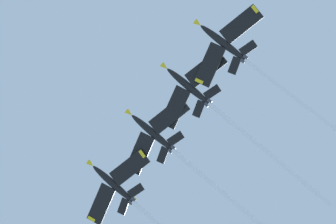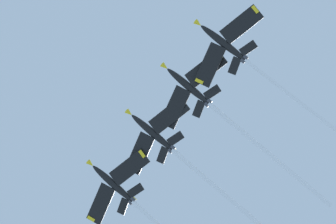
{
  "view_description": "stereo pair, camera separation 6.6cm",
  "coord_description": "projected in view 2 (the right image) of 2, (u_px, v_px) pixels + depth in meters",
  "views": [
    {
      "loc": [
        19.01,
        -12.03,
        1.76
      ],
      "look_at": [
        -4.37,
        -9.8,
        121.32
      ],
      "focal_mm": 60.58,
      "sensor_mm": 36.0,
      "label": 1
    },
    {
      "loc": [
        19.0,
        -12.09,
        1.76
      ],
      "look_at": [
        -4.37,
        -9.8,
        121.32
      ],
      "focal_mm": 60.58,
      "sensor_mm": 36.0,
      "label": 2
    }
  ],
  "objects": [
    {
      "name": "jet_far_left",
      "position": [
        250.0,
        63.0,
        116.92
      ],
      "size": [
        28.3,
        38.23,
        15.96
      ],
      "color": "black"
    },
    {
      "name": "jet_inner_right",
      "position": [
        141.0,
        209.0,
        122.69
      ],
      "size": [
        28.01,
        37.43,
        15.81
      ],
      "color": "black"
    },
    {
      "name": "jet_inner_left",
      "position": [
        220.0,
        113.0,
        119.26
      ],
      "size": [
        28.23,
        37.09,
        16.89
      ],
      "color": "black"
    },
    {
      "name": "jet_centre",
      "position": [
        186.0,
        162.0,
        120.88
      ],
      "size": [
        28.83,
        38.97,
        17.47
      ],
      "color": "black"
    }
  ]
}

